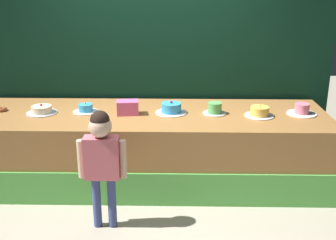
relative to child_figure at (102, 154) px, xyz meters
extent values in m
plane|color=#ADA38E|center=(0.37, 0.38, -0.73)|extent=(12.00, 12.00, 0.00)
cube|color=#9E6B38|center=(0.37, 0.96, -0.33)|extent=(3.90, 1.16, 0.80)
cube|color=#59B24C|center=(0.37, 0.37, -0.55)|extent=(3.90, 0.02, 0.36)
cube|color=black|center=(0.37, 1.64, 0.86)|extent=(4.31, 0.08, 3.18)
cylinder|color=#3F4C8C|center=(-0.07, 0.00, -0.48)|extent=(0.08, 0.08, 0.50)
cylinder|color=#3F4C8C|center=(0.07, 0.00, -0.48)|extent=(0.08, 0.08, 0.50)
cube|color=#D86672|center=(0.00, 0.00, -0.03)|extent=(0.31, 0.14, 0.39)
cylinder|color=beige|center=(-0.19, 0.00, -0.05)|extent=(0.06, 0.06, 0.36)
cylinder|color=beige|center=(0.19, 0.00, -0.05)|extent=(0.06, 0.06, 0.36)
sphere|color=beige|center=(0.00, 0.00, 0.26)|extent=(0.20, 0.20, 0.20)
sphere|color=black|center=(0.00, 0.00, 0.32)|extent=(0.17, 0.17, 0.17)
cube|color=#E15C9C|center=(0.13, 0.93, 0.14)|extent=(0.25, 0.19, 0.15)
torus|color=brown|center=(-1.29, 1.01, 0.09)|extent=(0.12, 0.12, 0.04)
cylinder|color=silver|center=(-0.82, 0.95, 0.07)|extent=(0.33, 0.33, 0.01)
cylinder|color=beige|center=(-0.82, 0.95, 0.11)|extent=(0.22, 0.22, 0.07)
sphere|color=red|center=(-0.82, 0.95, 0.16)|extent=(0.03, 0.03, 0.03)
cylinder|color=white|center=(-0.34, 1.00, 0.07)|extent=(0.28, 0.28, 0.01)
cylinder|color=#3399D8|center=(-0.34, 1.00, 0.12)|extent=(0.15, 0.15, 0.08)
cone|color=#F2E566|center=(-0.34, 1.00, 0.19)|extent=(0.02, 0.02, 0.06)
cylinder|color=silver|center=(0.60, 0.98, 0.07)|extent=(0.35, 0.35, 0.01)
cylinder|color=#3399D8|center=(0.60, 0.98, 0.13)|extent=(0.22, 0.22, 0.10)
sphere|color=red|center=(0.60, 0.98, 0.19)|extent=(0.03, 0.03, 0.03)
cylinder|color=silver|center=(1.08, 0.97, 0.07)|extent=(0.26, 0.26, 0.01)
cylinder|color=#59B259|center=(1.08, 0.97, 0.14)|extent=(0.15, 0.15, 0.12)
cylinder|color=silver|center=(1.55, 0.89, 0.07)|extent=(0.31, 0.31, 0.01)
cylinder|color=#F2BF4C|center=(1.55, 0.89, 0.13)|extent=(0.20, 0.20, 0.09)
cone|color=#F2E566|center=(1.55, 0.89, 0.19)|extent=(0.02, 0.02, 0.04)
cylinder|color=white|center=(2.02, 0.97, 0.07)|extent=(0.32, 0.32, 0.01)
cylinder|color=pink|center=(2.02, 0.97, 0.13)|extent=(0.15, 0.15, 0.11)
camera|label=1|loc=(0.65, -3.37, 1.48)|focal=44.61mm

